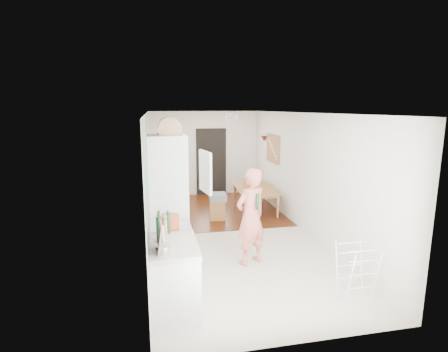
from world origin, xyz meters
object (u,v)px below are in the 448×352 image
object	(u,v)px
dining_table	(256,201)
drying_rack	(356,272)
dining_chair	(252,197)
person	(251,208)
stool	(217,210)

from	to	relation	value
dining_table	drying_rack	bearing A→B (deg)	-174.62
drying_rack	dining_chair	bearing A→B (deg)	95.71
dining_table	dining_chair	size ratio (longest dim) A/B	1.64
person	stool	xyz separation A→B (m)	(-0.12, 2.43, -0.74)
stool	drying_rack	size ratio (longest dim) A/B	0.60
dining_table	dining_chair	world-z (taller)	dining_chair
dining_chair	drying_rack	distance (m)	4.04
person	dining_chair	bearing A→B (deg)	-133.98
stool	dining_table	bearing A→B (deg)	25.89
person	dining_table	world-z (taller)	person
stool	dining_chair	bearing A→B (deg)	13.04
dining_chair	dining_table	bearing A→B (deg)	57.24
dining_table	drying_rack	distance (m)	4.36
person	dining_chair	world-z (taller)	person
dining_chair	stool	distance (m)	0.97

